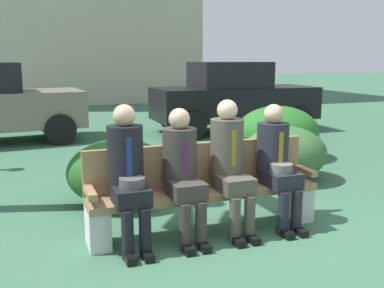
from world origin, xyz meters
TOP-DOWN VIEW (x-y plane):
  - ground_plane at (0.00, 0.00)m, footprint 80.00×80.00m
  - park_bench at (-0.10, 0.24)m, footprint 2.41×0.44m
  - seated_man_leftmost at (-0.92, 0.11)m, footprint 0.34×0.72m
  - seated_man_centerleft at (-0.38, 0.11)m, footprint 0.34×0.72m
  - seated_man_centerright at (0.14, 0.11)m, footprint 0.34×0.72m
  - seated_man_rightmost at (0.68, 0.10)m, footprint 0.34×0.72m
  - shrub_near_bench at (1.74, 1.63)m, footprint 1.27×1.16m
  - shrub_mid_lawn at (-0.74, 1.41)m, footprint 1.27×1.16m
  - shrub_far_lawn at (2.42, 2.93)m, footprint 1.50×1.37m
  - parked_car_far at (2.95, 5.86)m, footprint 3.92×1.74m

SIDE VIEW (x-z plane):
  - ground_plane at x=0.00m, z-range 0.00..0.00m
  - shrub_near_bench at x=1.74m, z-range 0.00..0.79m
  - shrub_mid_lawn at x=-0.74m, z-range 0.00..0.79m
  - park_bench at x=-0.10m, z-range -0.01..0.89m
  - shrub_far_lawn at x=2.42m, z-range 0.00..0.94m
  - seated_man_rightmost at x=0.68m, z-range 0.07..1.37m
  - seated_man_centerleft at x=-0.38m, z-range 0.08..1.37m
  - seated_man_leftmost at x=-0.92m, z-range 0.07..1.42m
  - seated_man_centerright at x=0.14m, z-range 0.08..1.44m
  - parked_car_far at x=2.95m, z-range 0.00..1.68m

